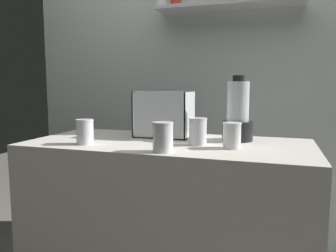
# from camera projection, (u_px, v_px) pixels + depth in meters

# --- Properties ---
(counter) EXTENTS (1.40, 0.64, 0.90)m
(counter) POSITION_uv_depth(u_px,v_px,m) (168.00, 228.00, 1.71)
(counter) COLOR beige
(counter) RESTS_ON ground_plane
(back_wall_unit) EXTENTS (2.60, 0.24, 2.50)m
(back_wall_unit) POSITION_uv_depth(u_px,v_px,m) (202.00, 74.00, 2.33)
(back_wall_unit) COLOR silver
(back_wall_unit) RESTS_ON ground_plane
(carrot_display_bin) EXTENTS (0.30, 0.22, 0.25)m
(carrot_display_bin) POSITION_uv_depth(u_px,v_px,m) (166.00, 123.00, 1.83)
(carrot_display_bin) COLOR white
(carrot_display_bin) RESTS_ON counter
(blender_pitcher) EXTENTS (0.16, 0.16, 0.33)m
(blender_pitcher) POSITION_uv_depth(u_px,v_px,m) (238.00, 115.00, 1.68)
(blender_pitcher) COLOR black
(blender_pitcher) RESTS_ON counter
(juice_cup_beet_far_left) EXTENTS (0.09, 0.09, 0.12)m
(juice_cup_beet_far_left) POSITION_uv_depth(u_px,v_px,m) (85.00, 133.00, 1.58)
(juice_cup_beet_far_left) COLOR white
(juice_cup_beet_far_left) RESTS_ON counter
(juice_cup_beet_left) EXTENTS (0.09, 0.09, 0.13)m
(juice_cup_beet_left) POSITION_uv_depth(u_px,v_px,m) (163.00, 139.00, 1.40)
(juice_cup_beet_left) COLOR white
(juice_cup_beet_left) RESTS_ON counter
(juice_cup_mango_middle) EXTENTS (0.09, 0.09, 0.13)m
(juice_cup_mango_middle) POSITION_uv_depth(u_px,v_px,m) (198.00, 133.00, 1.56)
(juice_cup_mango_middle) COLOR white
(juice_cup_mango_middle) RESTS_ON counter
(juice_cup_pomegranate_right) EXTENTS (0.08, 0.08, 0.12)m
(juice_cup_pomegranate_right) POSITION_uv_depth(u_px,v_px,m) (232.00, 136.00, 1.48)
(juice_cup_pomegranate_right) COLOR white
(juice_cup_pomegranate_right) RESTS_ON counter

